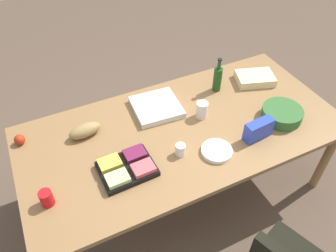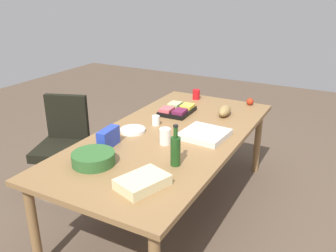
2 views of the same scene
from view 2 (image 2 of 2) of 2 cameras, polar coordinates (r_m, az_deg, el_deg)
The scene contains 15 objects.
ground_plane at distance 3.47m, azimuth 0.27°, elevation -13.00°, with size 10.00×10.00×0.00m, color brown.
conference_table at distance 3.13m, azimuth 0.29°, elevation -2.37°, with size 2.43×1.18×0.76m.
office_chair at distance 3.81m, azimuth -16.19°, elevation -4.28°, with size 0.62×0.62×0.94m.
fruit_platter at distance 3.60m, azimuth 1.47°, elevation 2.55°, with size 0.37×0.29×0.07m.
mayo_jar at distance 2.89m, azimuth -0.48°, elevation -1.65°, with size 0.09×0.09×0.13m, color white.
paper_cup at distance 3.29m, azimuth -1.94°, elevation 0.88°, with size 0.07×0.07×0.09m, color white.
sheet_cake at distance 2.32m, azimuth -4.07°, elevation -8.86°, with size 0.32×0.22×0.07m, color beige.
bread_loaf at distance 3.57m, azimuth 8.99°, elevation 2.42°, with size 0.24×0.11×0.10m, color olive.
chip_bag_blue at distance 2.88m, azimuth -9.45°, elevation -1.86°, with size 0.22×0.08×0.15m, color #2740BE.
pizza_box at distance 3.05m, azimuth 5.85°, elevation -1.31°, with size 0.36×0.36×0.05m, color silver.
paper_plate_stack at distance 3.16m, azimuth -5.61°, elevation -0.67°, with size 0.22×0.22×0.03m, color white.
salad_bowl at distance 2.64m, azimuth -11.76°, elevation -5.05°, with size 0.31×0.31×0.09m, color #30602C.
wine_bottle at distance 2.54m, azimuth 1.20°, elevation -3.83°, with size 0.09×0.09×0.31m.
red_solo_cup at distance 4.06m, azimuth 4.50°, elevation 5.02°, with size 0.08×0.08×0.11m, color red.
apple_red at distance 3.95m, azimuth 12.90°, elevation 3.80°, with size 0.08×0.08×0.08m, color #AB2B13.
Camera 2 is at (2.52, 1.34, 1.97)m, focal length 38.37 mm.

